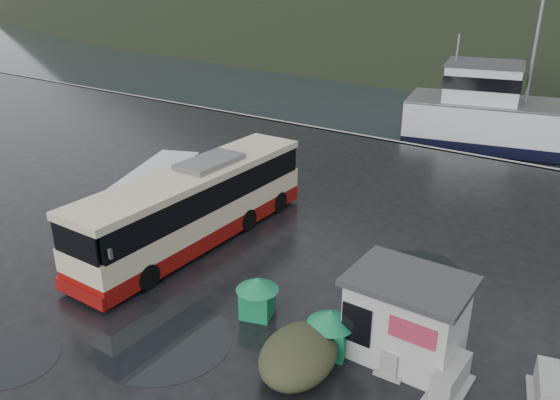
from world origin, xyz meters
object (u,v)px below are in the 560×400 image
Objects in this scene: jersey_barrier_a at (448,391)px; white_van at (161,222)px; dome_tent at (298,371)px; ticket_kiosk at (402,354)px; jersey_barrier_b at (396,364)px; waste_bin_right at (330,351)px; coach_bus at (198,240)px; waste_bin_left at (258,315)px.

white_van is at bearing 167.24° from jersey_barrier_a.
white_van is 3.43× the size of jersey_barrier_a.
white_van reaches higher than dome_tent.
ticket_kiosk is 0.49m from jersey_barrier_b.
ticket_kiosk is at bearing 31.11° from waste_bin_right.
waste_bin_right is at bearing 76.75° from dome_tent.
coach_bus is 7.45× the size of jersey_barrier_b.
jersey_barrier_b is at bearing 171.82° from jersey_barrier_a.
white_van is at bearing 166.67° from jersey_barrier_b.
jersey_barrier_a is 1.62m from jersey_barrier_b.
coach_bus reaches higher than jersey_barrier_b.
waste_bin_left is 4.78m from ticket_kiosk.
waste_bin_right is 3.48m from jersey_barrier_a.
white_van is at bearing 155.14° from dome_tent.
waste_bin_right is at bearing -148.81° from ticket_kiosk.
waste_bin_right is at bearing -173.74° from jersey_barrier_a.
ticket_kiosk reaches higher than jersey_barrier_a.
white_van is at bearing 171.07° from coach_bus.
ticket_kiosk reaches higher than waste_bin_right.
coach_bus reaches higher than dome_tent.
ticket_kiosk is at bearing 156.13° from jersey_barrier_a.
dome_tent is (10.52, -4.88, 0.00)m from white_van.
coach_bus is 6.72× the size of jersey_barrier_a.
ticket_kiosk is at bearing -12.39° from coach_bus.
jersey_barrier_b is at bearing -35.12° from white_van.
ticket_kiosk reaches higher than jersey_barrier_b.
jersey_barrier_b is (-1.61, 0.23, 0.00)m from jersey_barrier_a.
coach_bus is 8.24× the size of waste_bin_right.
coach_bus is at bearing 165.44° from jersey_barrier_b.
ticket_kiosk is (2.12, 2.37, 0.00)m from dome_tent.
white_van is 8.60m from waste_bin_left.
white_van is 13.02m from jersey_barrier_b.
waste_bin_left is 2.90m from waste_bin_right.
dome_tent is 0.88× the size of ticket_kiosk.
ticket_kiosk reaches higher than white_van.
coach_bus is at bearing 168.15° from ticket_kiosk.
waste_bin_left is 0.89× the size of jersey_barrier_b.
waste_bin_right reaches higher than jersey_barrier_a.
waste_bin_left is at bearing -179.18° from jersey_barrier_a.
ticket_kiosk reaches higher than dome_tent.
dome_tent is (2.59, -1.55, 0.00)m from waste_bin_left.
waste_bin_left reaches higher than jersey_barrier_a.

